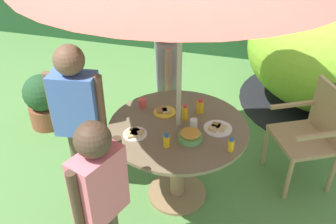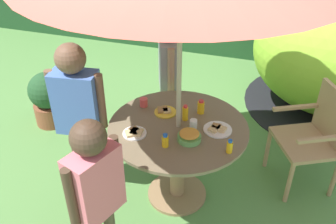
# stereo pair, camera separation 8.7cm
# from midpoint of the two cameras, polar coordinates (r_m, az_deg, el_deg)

# --- Properties ---
(ground_plane) EXTENTS (10.00, 10.00, 0.02)m
(ground_plane) POSITION_cam_midpoint_polar(r_m,az_deg,el_deg) (3.37, 2.16, -12.75)
(ground_plane) COLOR #548442
(garden_table) EXTENTS (1.10, 1.10, 0.75)m
(garden_table) POSITION_cam_midpoint_polar(r_m,az_deg,el_deg) (3.00, 2.37, -5.47)
(garden_table) COLOR #93704C
(garden_table) RESTS_ON ground_plane
(wooden_chair) EXTENTS (0.64, 0.66, 0.93)m
(wooden_chair) POSITION_cam_midpoint_polar(r_m,az_deg,el_deg) (3.43, 22.73, -3.12)
(wooden_chair) COLOR tan
(wooden_chair) RESTS_ON ground_plane
(potted_plant) EXTENTS (0.41, 0.41, 0.62)m
(potted_plant) POSITION_cam_midpoint_polar(r_m,az_deg,el_deg) (4.25, -17.54, 2.12)
(potted_plant) COLOR brown
(potted_plant) RESTS_ON ground_plane
(child_in_grey_shirt) EXTENTS (0.31, 0.42, 1.33)m
(child_in_grey_shirt) POSITION_cam_midpoint_polar(r_m,az_deg,el_deg) (3.58, 0.91, 7.31)
(child_in_grey_shirt) COLOR navy
(child_in_grey_shirt) RESTS_ON ground_plane
(child_in_blue_shirt) EXTENTS (0.46, 0.25, 1.38)m
(child_in_blue_shirt) POSITION_cam_midpoint_polar(r_m,az_deg,el_deg) (2.99, -13.11, 1.46)
(child_in_blue_shirt) COLOR brown
(child_in_blue_shirt) RESTS_ON ground_plane
(child_in_pink_shirt) EXTENTS (0.28, 0.41, 1.28)m
(child_in_pink_shirt) POSITION_cam_midpoint_polar(r_m,az_deg,el_deg) (2.33, -10.19, -10.89)
(child_in_pink_shirt) COLOR brown
(child_in_pink_shirt) RESTS_ON ground_plane
(snack_bowl) EXTENTS (0.18, 0.18, 0.08)m
(snack_bowl) POSITION_cam_midpoint_polar(r_m,az_deg,el_deg) (2.71, 4.26, -3.76)
(snack_bowl) COLOR #66B259
(snack_bowl) RESTS_ON garden_table
(plate_far_right) EXTENTS (0.22, 0.22, 0.03)m
(plate_far_right) POSITION_cam_midpoint_polar(r_m,az_deg,el_deg) (2.85, 8.57, -2.66)
(plate_far_right) COLOR white
(plate_far_right) RESTS_ON garden_table
(plate_far_left) EXTENTS (0.18, 0.18, 0.03)m
(plate_far_left) POSITION_cam_midpoint_polar(r_m,az_deg,el_deg) (3.02, 0.36, 0.10)
(plate_far_left) COLOR yellow
(plate_far_left) RESTS_ON garden_table
(plate_center_front) EXTENTS (0.18, 0.18, 0.03)m
(plate_center_front) POSITION_cam_midpoint_polar(r_m,az_deg,el_deg) (2.78, -4.36, -3.23)
(plate_center_front) COLOR white
(plate_center_front) RESTS_ON garden_table
(juice_bottle_near_left) EXTENTS (0.05, 0.05, 0.13)m
(juice_bottle_near_left) POSITION_cam_midpoint_polar(r_m,az_deg,el_deg) (2.91, 3.56, -0.17)
(juice_bottle_near_left) COLOR yellow
(juice_bottle_near_left) RESTS_ON garden_table
(juice_bottle_near_right) EXTENTS (0.04, 0.04, 0.11)m
(juice_bottle_near_right) POSITION_cam_midpoint_polar(r_m,az_deg,el_deg) (2.63, 10.50, -5.31)
(juice_bottle_near_right) COLOR yellow
(juice_bottle_near_right) RESTS_ON garden_table
(juice_bottle_center_back) EXTENTS (0.06, 0.06, 0.12)m
(juice_bottle_center_back) POSITION_cam_midpoint_polar(r_m,az_deg,el_deg) (3.01, 5.96, 0.77)
(juice_bottle_center_back) COLOR yellow
(juice_bottle_center_back) RESTS_ON garden_table
(juice_bottle_mid_left) EXTENTS (0.05, 0.05, 0.11)m
(juice_bottle_mid_left) POSITION_cam_midpoint_polar(r_m,az_deg,el_deg) (2.64, 0.51, -4.50)
(juice_bottle_mid_left) COLOR yellow
(juice_bottle_mid_left) RESTS_ON garden_table
(cup_near) EXTENTS (0.07, 0.07, 0.07)m
(cup_near) POSITION_cam_midpoint_polar(r_m,az_deg,el_deg) (3.10, -2.99, 1.51)
(cup_near) COLOR #E04C47
(cup_near) RESTS_ON garden_table
(cup_far) EXTENTS (0.06, 0.06, 0.07)m
(cup_far) POSITION_cam_midpoint_polar(r_m,az_deg,el_deg) (2.84, 4.84, -1.88)
(cup_far) COLOR white
(cup_far) RESTS_ON garden_table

